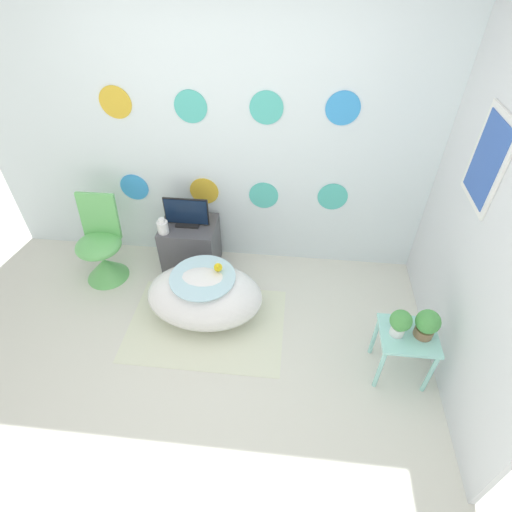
{
  "coord_description": "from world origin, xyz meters",
  "views": [
    {
      "loc": [
        0.55,
        -1.45,
        2.73
      ],
      "look_at": [
        0.3,
        0.8,
        0.74
      ],
      "focal_mm": 28.0,
      "sensor_mm": 36.0,
      "label": 1
    }
  ],
  "objects_px": {
    "bathtub": "(205,296)",
    "vase": "(163,227)",
    "chair": "(103,255)",
    "tv": "(187,213)",
    "potted_plant_left": "(400,322)",
    "potted_plant_right": "(427,324)"
  },
  "relations": [
    {
      "from": "bathtub",
      "to": "vase",
      "type": "xyz_separation_m",
      "value": [
        -0.45,
        0.48,
        0.33
      ]
    },
    {
      "from": "bathtub",
      "to": "chair",
      "type": "height_order",
      "value": "chair"
    },
    {
      "from": "potted_plant_left",
      "to": "potted_plant_right",
      "type": "height_order",
      "value": "potted_plant_right"
    },
    {
      "from": "tv",
      "to": "bathtub",
      "type": "bearing_deg",
      "value": -67.15
    },
    {
      "from": "potted_plant_right",
      "to": "vase",
      "type": "bearing_deg",
      "value": 157.57
    },
    {
      "from": "bathtub",
      "to": "potted_plant_right",
      "type": "distance_m",
      "value": 1.74
    },
    {
      "from": "bathtub",
      "to": "potted_plant_left",
      "type": "relative_size",
      "value": 4.48
    },
    {
      "from": "bathtub",
      "to": "tv",
      "type": "bearing_deg",
      "value": 112.85
    },
    {
      "from": "bathtub",
      "to": "potted_plant_right",
      "type": "relative_size",
      "value": 4.27
    },
    {
      "from": "bathtub",
      "to": "potted_plant_left",
      "type": "height_order",
      "value": "potted_plant_left"
    },
    {
      "from": "chair",
      "to": "tv",
      "type": "height_order",
      "value": "chair"
    },
    {
      "from": "bathtub",
      "to": "potted_plant_right",
      "type": "xyz_separation_m",
      "value": [
        1.66,
        -0.39,
        0.33
      ]
    },
    {
      "from": "vase",
      "to": "bathtub",
      "type": "bearing_deg",
      "value": -46.91
    },
    {
      "from": "bathtub",
      "to": "chair",
      "type": "bearing_deg",
      "value": 159.36
    },
    {
      "from": "chair",
      "to": "tv",
      "type": "xyz_separation_m",
      "value": [
        0.8,
        0.22,
        0.38
      ]
    },
    {
      "from": "chair",
      "to": "vase",
      "type": "distance_m",
      "value": 0.69
    },
    {
      "from": "tv",
      "to": "potted_plant_left",
      "type": "bearing_deg",
      "value": -30.32
    },
    {
      "from": "chair",
      "to": "potted_plant_right",
      "type": "height_order",
      "value": "chair"
    },
    {
      "from": "vase",
      "to": "potted_plant_left",
      "type": "relative_size",
      "value": 0.68
    },
    {
      "from": "bathtub",
      "to": "tv",
      "type": "xyz_separation_m",
      "value": [
        -0.26,
        0.62,
        0.39
      ]
    },
    {
      "from": "tv",
      "to": "potted_plant_right",
      "type": "distance_m",
      "value": 2.17
    },
    {
      "from": "chair",
      "to": "potted_plant_left",
      "type": "relative_size",
      "value": 3.82
    }
  ]
}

